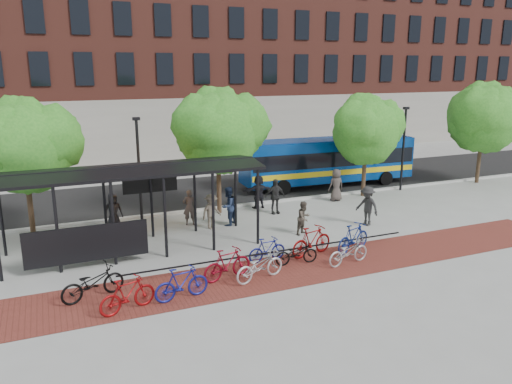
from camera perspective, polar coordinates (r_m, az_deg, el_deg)
name	(u,v)px	position (r m, az deg, el deg)	size (l,w,h in m)	color
ground	(299,223)	(24.59, 4.96, -3.59)	(160.00, 160.00, 0.00)	#9E9E99
asphalt_street	(240,188)	(31.61, -1.81, 0.48)	(160.00, 8.00, 0.01)	black
curb	(266,202)	(28.02, 1.15, -1.19)	(160.00, 0.25, 0.12)	#B7B7B2
brick_strip	(314,266)	(19.56, 6.62, -8.38)	(24.00, 3.00, 0.01)	maroon
bike_rack_rail	(273,263)	(19.75, 2.00, -8.08)	(12.00, 0.05, 0.95)	black
building_brick	(268,40)	(51.25, 1.38, 16.97)	(55.00, 14.00, 20.00)	brown
bus_shelter	(128,180)	(20.87, -14.38, 1.34)	(10.60, 3.07, 3.60)	black
tree_a	(25,142)	(24.23, -24.87, 5.19)	(4.90, 4.00, 6.18)	#382619
tree_b	(219,128)	(25.53, -4.21, 7.34)	(5.15, 4.20, 6.47)	#382619
tree_c	(367,127)	(29.69, 12.59, 7.21)	(4.66, 3.80, 5.92)	#382619
tree_d	(485,115)	(35.63, 24.66, 8.05)	(5.39, 4.40, 6.55)	#382619
lamp_post_left	(139,166)	(25.04, -13.24, 2.90)	(0.35, 0.20, 5.12)	black
lamp_post_right	(403,146)	(31.82, 16.50, 5.04)	(0.35, 0.20, 5.12)	black
bus	(328,159)	(32.21, 8.22, 3.77)	(11.35, 3.10, 3.04)	navy
bike_0	(93,283)	(17.51, -18.17, -9.82)	(0.75, 2.14, 1.13)	black
bike_1	(127,295)	(16.36, -14.48, -11.28)	(0.53, 1.89, 1.13)	maroon
bike_3	(182,283)	(16.79, -8.50, -10.29)	(0.53, 1.88, 1.13)	navy
bike_5	(227,264)	(18.11, -3.30, -8.20)	(0.55, 1.96, 1.18)	maroon
bike_6	(260,266)	(18.04, 0.42, -8.42)	(0.72, 2.06, 1.08)	#BCBCBF
bike_7	(267,249)	(19.73, 1.27, -6.58)	(0.46, 1.62, 0.97)	navy
bike_8	(296,253)	(19.51, 4.65, -6.99)	(0.60, 1.71, 0.90)	black
bike_9	(312,241)	(20.37, 6.37, -5.58)	(0.58, 2.07, 1.24)	maroon
bike_10	(348,252)	(19.76, 10.50, -6.73)	(0.67, 1.93, 1.02)	#B0B0B2
bike_11	(353,238)	(21.05, 11.06, -5.15)	(0.57, 2.02, 1.21)	navy
pedestrian_0	(113,211)	(24.38, -15.99, -2.12)	(0.85, 0.55, 1.73)	black
pedestrian_1	(189,207)	(24.26, -7.62, -1.74)	(0.64, 0.42, 1.76)	#423835
pedestrian_2	(228,206)	(24.01, -3.20, -1.62)	(0.92, 0.72, 1.90)	#1D2944
pedestrian_3	(211,211)	(23.58, -5.13, -2.21)	(1.09, 0.63, 1.69)	brown
pedestrian_4	(275,196)	(25.90, 2.18, -0.50)	(1.08, 0.45, 1.85)	#282828
pedestrian_5	(259,192)	(26.91, 0.30, 0.04)	(1.68, 0.54, 1.82)	black
pedestrian_6	(336,185)	(28.73, 9.15, 0.80)	(0.90, 0.59, 1.85)	#443A36
pedestrian_8	(304,218)	(22.84, 5.49, -2.96)	(0.75, 0.59, 1.55)	#4C4338
pedestrian_9	(367,206)	(24.56, 12.59, -1.57)	(1.24, 0.71, 1.92)	#252525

